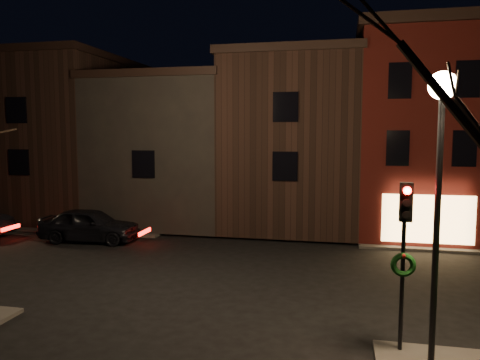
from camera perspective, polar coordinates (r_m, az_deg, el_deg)
name	(u,v)px	position (r m, az deg, el deg)	size (l,w,h in m)	color
ground	(227,274)	(18.04, -1.54, -11.33)	(120.00, 120.00, 0.00)	black
sidewalk_far_left	(62,192)	(44.27, -20.85, -1.43)	(30.00, 30.00, 0.12)	#2D2B28
corner_building	(417,131)	(26.50, 20.79, 5.60)	(6.50, 8.50, 10.50)	#50120E
row_building_a	(296,141)	(27.37, 6.80, 4.74)	(7.30, 10.30, 9.40)	black
row_building_b	(177,149)	(29.00, -7.66, 3.79)	(7.80, 10.30, 8.40)	black
row_building_c	(71,136)	(32.18, -19.95, 5.02)	(7.30, 10.30, 9.90)	black
street_lamp_near	(440,138)	(10.94, 23.25, 4.68)	(0.60, 0.60, 6.48)	black
traffic_signal	(404,240)	(11.60, 19.39, -6.96)	(0.58, 0.38, 4.05)	black
parked_car_a	(90,225)	(24.13, -17.86, -5.22)	(1.95, 4.84, 1.65)	black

